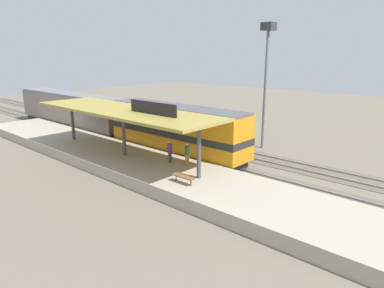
# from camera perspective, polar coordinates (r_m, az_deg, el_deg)

# --- Properties ---
(ground_plane) EXTENTS (120.00, 120.00, 0.00)m
(ground_plane) POSITION_cam_1_polar(r_m,az_deg,el_deg) (32.71, -1.98, -0.91)
(ground_plane) COLOR #706656
(track_near) EXTENTS (3.20, 110.00, 0.16)m
(track_near) POSITION_cam_1_polar(r_m,az_deg,el_deg) (31.34, -4.50, -1.59)
(track_near) COLOR #5F5649
(track_near) RESTS_ON ground
(track_far) EXTENTS (3.20, 110.00, 0.16)m
(track_far) POSITION_cam_1_polar(r_m,az_deg,el_deg) (34.56, 1.00, 0.01)
(track_far) COLOR #5F5649
(track_far) RESTS_ON ground
(platform) EXTENTS (6.00, 44.00, 0.90)m
(platform) POSITION_cam_1_polar(r_m,az_deg,el_deg) (28.38, -11.23, -2.71)
(platform) COLOR #A89E89
(platform) RESTS_ON ground
(station_canopy) EXTENTS (5.20, 18.00, 4.70)m
(station_canopy) POSITION_cam_1_polar(r_m,az_deg,el_deg) (27.38, -11.54, 5.43)
(station_canopy) COLOR #47474C
(station_canopy) RESTS_ON platform
(platform_bench) EXTENTS (0.44, 1.70, 0.50)m
(platform_bench) POSITION_cam_1_polar(r_m,az_deg,el_deg) (21.59, -1.46, -5.55)
(platform_bench) COLOR #333338
(platform_bench) RESTS_ON platform
(locomotive) EXTENTS (2.93, 14.43, 4.44)m
(locomotive) POSITION_cam_1_polar(r_m,az_deg,el_deg) (29.83, -2.83, 2.31)
(locomotive) COLOR #28282D
(locomotive) RESTS_ON track_near
(passenger_carriage_single) EXTENTS (2.90, 20.00, 4.24)m
(passenger_carriage_single) POSITION_cam_1_polar(r_m,az_deg,el_deg) (44.18, -19.81, 5.42)
(passenger_carriage_single) COLOR #28282D
(passenger_carriage_single) RESTS_ON track_near
(freight_car) EXTENTS (2.80, 12.00, 3.54)m
(freight_car) POSITION_cam_1_polar(r_m,az_deg,el_deg) (36.30, -2.92, 3.85)
(freight_car) COLOR #28282D
(freight_car) RESTS_ON track_far
(light_mast) EXTENTS (1.10, 1.10, 11.70)m
(light_mast) POSITION_cam_1_polar(r_m,az_deg,el_deg) (32.81, 12.52, 13.67)
(light_mast) COLOR slate
(light_mast) RESTS_ON ground
(person_waiting) EXTENTS (0.34, 0.34, 1.71)m
(person_waiting) POSITION_cam_1_polar(r_m,az_deg,el_deg) (24.89, -0.85, -1.53)
(person_waiting) COLOR olive
(person_waiting) RESTS_ON platform
(person_walking) EXTENTS (0.34, 0.34, 1.71)m
(person_walking) POSITION_cam_1_polar(r_m,az_deg,el_deg) (25.69, -3.77, -1.04)
(person_walking) COLOR #4C4C51
(person_walking) RESTS_ON platform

